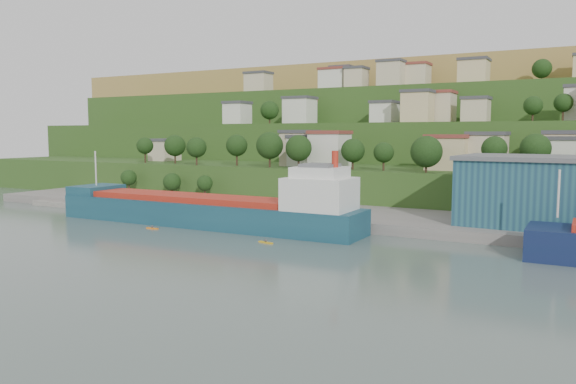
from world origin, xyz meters
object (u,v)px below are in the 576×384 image
Objects in this scene: warehouse at (549,191)px; kayak_orange at (152,228)px; cargo_ship_near at (212,212)px; caravan at (112,196)px.

warehouse is 11.40× the size of kayak_orange.
caravan is at bearing 162.58° from cargo_ship_near.
kayak_orange is (-8.41, -8.47, -2.63)m from cargo_ship_near.
cargo_ship_near is 12.22m from kayak_orange.
warehouse is at bearing -6.68° from caravan.
cargo_ship_near is 64.40m from warehouse.
cargo_ship_near reaches higher than warehouse.
warehouse is at bearing 21.42° from kayak_orange.
cargo_ship_near is at bearing 44.77° from kayak_orange.
warehouse is 75.38m from kayak_orange.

